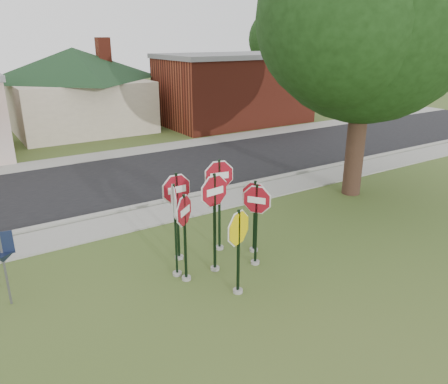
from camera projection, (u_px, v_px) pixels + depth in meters
ground at (248, 289)px, 10.73m from camera, size 120.00×120.00×0.00m
sidewalk_near at (156, 215)px, 15.08m from camera, size 60.00×1.60×0.06m
road at (112, 181)px, 18.65m from camera, size 60.00×7.00×0.04m
sidewalk_far at (83, 159)px, 22.05m from camera, size 60.00×1.60×0.06m
curb at (144, 205)px, 15.86m from camera, size 60.00×0.20×0.14m
stop_sign_center at (215, 208)px, 11.04m from camera, size 1.14×0.24×2.80m
stop_sign_yellow at (238, 241)px, 10.15m from camera, size 1.08×0.46×2.28m
stop_sign_left at (185, 226)px, 10.67m from camera, size 0.85×0.66×2.43m
stop_sign_right at (256, 214)px, 11.46m from camera, size 0.63×0.86×2.40m
stop_sign_back_right at (219, 191)px, 12.17m from camera, size 1.14×0.25×2.83m
stop_sign_back_left at (177, 204)px, 11.67m from camera, size 1.14×0.24×2.62m
stop_sign_far_right at (255, 207)px, 12.19m from camera, size 0.46×1.09×2.26m
stop_sign_far_left at (175, 217)px, 10.83m from camera, size 0.36×1.10×2.62m
building_house at (75, 73)px, 27.95m from camera, size 11.60×11.60×6.20m
building_brick at (234, 88)px, 30.67m from camera, size 10.20×6.20×4.75m
oak_tree at (369, 11)px, 15.05m from camera, size 11.32×10.72×10.56m
bg_tree_right at (279, 39)px, 40.62m from camera, size 5.60×5.60×8.40m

